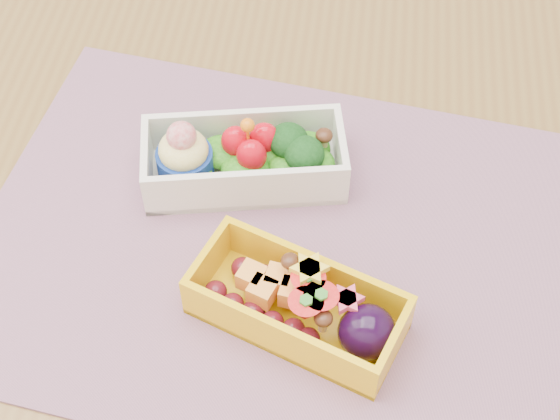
# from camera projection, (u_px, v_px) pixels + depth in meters

# --- Properties ---
(table) EXTENTS (1.20, 0.80, 0.75)m
(table) POSITION_uv_depth(u_px,v_px,m) (268.00, 280.00, 0.77)
(table) COLOR brown
(table) RESTS_ON ground
(placemat) EXTENTS (0.50, 0.41, 0.00)m
(placemat) POSITION_uv_depth(u_px,v_px,m) (270.00, 244.00, 0.67)
(placemat) COLOR gray
(placemat) RESTS_ON table
(bento_white) EXTENTS (0.17, 0.10, 0.07)m
(bento_white) POSITION_uv_depth(u_px,v_px,m) (243.00, 159.00, 0.69)
(bento_white) COLOR silver
(bento_white) RESTS_ON placemat
(bento_yellow) EXTENTS (0.17, 0.12, 0.05)m
(bento_yellow) POSITION_uv_depth(u_px,v_px,m) (302.00, 306.00, 0.61)
(bento_yellow) COLOR #EBB30B
(bento_yellow) RESTS_ON placemat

